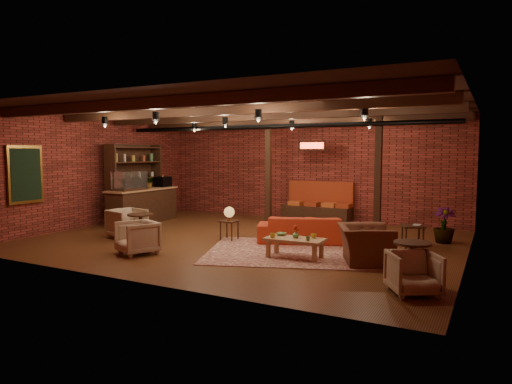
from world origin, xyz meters
The scene contains 29 objects.
floor centered at (0.00, 0.00, 0.00)m, with size 10.00×10.00×0.00m, color #401E10.
ceiling centered at (0.00, 0.00, 3.20)m, with size 10.00×8.00×0.02m, color black.
wall_back centered at (0.00, 4.00, 1.60)m, with size 10.00×0.02×3.20m, color maroon.
wall_front centered at (0.00, -4.00, 1.60)m, with size 10.00×0.02×3.20m, color maroon.
wall_left centered at (-5.00, 0.00, 1.60)m, with size 0.02×8.00×3.20m, color maroon.
wall_right centered at (5.00, 0.00, 1.60)m, with size 0.02×8.00×3.20m, color maroon.
ceiling_beams centered at (0.00, 0.00, 3.08)m, with size 9.80×6.40×0.22m, color black, non-canonical shape.
ceiling_pipe centered at (0.00, 1.60, 2.85)m, with size 0.12×0.12×9.60m, color black.
post_left centered at (-0.60, 2.60, 1.60)m, with size 0.16×0.16×3.20m, color black.
post_right centered at (2.80, 2.00, 1.60)m, with size 0.16×0.16×3.20m, color black.
service_counter centered at (-4.10, 1.00, 0.80)m, with size 0.80×2.50×1.60m, color black, non-canonical shape.
plant_counter centered at (-4.00, 1.20, 1.22)m, with size 0.35×0.39×0.30m, color #337F33.
shelving_hutch centered at (-4.50, 1.10, 1.20)m, with size 0.52×2.00×2.40m, color black, non-canonical shape.
chalkboard_menu centered at (-4.93, -2.30, 1.60)m, with size 0.08×0.96×1.46m, color black.
banquette centered at (0.60, 3.55, 0.50)m, with size 2.10×0.70×1.00m, color #A3361B, non-canonical shape.
service_sign centered at (0.60, 3.10, 2.35)m, with size 0.86×0.06×0.30m, color #FF3519.
ceiling_spotlights centered at (0.00, 0.00, 2.86)m, with size 6.40×4.40×0.28m, color black, non-canonical shape.
rug centered at (1.68, -0.64, 0.01)m, with size 3.78×2.89×0.01m, color maroon.
sofa centered at (1.45, 0.41, 0.32)m, with size 2.20×0.86×0.64m, color #B12F18.
coffee_table centered at (1.86, -1.18, 0.37)m, with size 1.21×0.62×0.66m.
side_table_lamp centered at (-0.31, -0.15, 0.63)m, with size 0.40×0.40×0.82m.
round_table_left centered at (-2.16, -1.25, 0.45)m, with size 0.63×0.63×0.66m.
armchair_a centered at (-2.74, -1.11, 0.41)m, with size 0.79×0.74×0.81m, color beige.
armchair_b centered at (-1.23, -2.39, 0.39)m, with size 0.75×0.70×0.77m, color beige.
armchair_right centered at (3.25, -0.92, 0.49)m, with size 1.12×0.73×0.98m, color brown.
side_table_book centered at (3.84, 0.96, 0.48)m, with size 0.61×0.61×0.54m.
round_table_right centered at (4.30, -2.01, 0.47)m, with size 0.60×0.60×0.70m.
armchair_far centered at (4.40, -2.53, 0.36)m, with size 0.69×0.65×0.71m, color beige.
plant_tall centered at (4.40, 1.92, 1.28)m, with size 1.43×1.43×2.56m, color #4C7F4C.
Camera 1 is at (5.45, -9.65, 2.16)m, focal length 32.00 mm.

